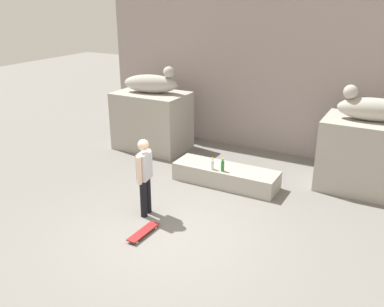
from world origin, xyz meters
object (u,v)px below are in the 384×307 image
statue_reclining_right (373,108)px  bottle_green (223,166)px  statue_reclining_left (152,83)px  skater (145,174)px  skateboard (143,232)px  bottle_clear (212,164)px

statue_reclining_right → bottle_green: (-2.93, -1.56, -1.40)m
statue_reclining_left → skater: statue_reclining_left is taller
skateboard → bottle_clear: (0.20, 2.61, 0.50)m
statue_reclining_left → bottle_green: 3.65m
bottle_clear → bottle_green: bearing=3.2°
statue_reclining_left → bottle_clear: 3.45m
skater → bottle_green: size_ratio=5.20×
statue_reclining_left → skateboard: 5.25m
skater → bottle_clear: bearing=-26.6°
statue_reclining_left → statue_reclining_right: bearing=-14.0°
statue_reclining_right → bottle_clear: statue_reclining_right is taller
statue_reclining_left → bottle_clear: bearing=-44.2°
statue_reclining_left → bottle_clear: size_ratio=5.72×
statue_reclining_left → skater: 4.21m
statue_reclining_right → bottle_green: bearing=20.7°
statue_reclining_right → skater: bearing=35.1°
statue_reclining_right → bottle_clear: (-3.19, -1.57, -1.41)m
statue_reclining_left → bottle_green: size_ratio=5.25×
skater → skateboard: bearing=-158.4°
skateboard → bottle_clear: bearing=-2.6°
bottle_green → bottle_clear: (-0.26, -0.01, -0.01)m
bottle_green → bottle_clear: size_ratio=1.09×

